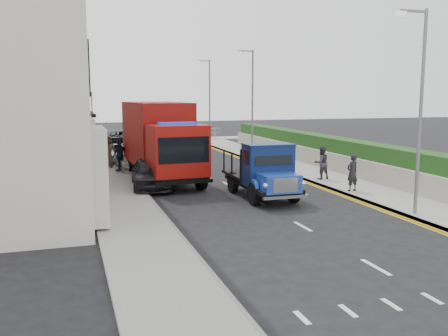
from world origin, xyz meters
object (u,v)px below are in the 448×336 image
Objects in this scene: bedford_lorry at (266,174)px; lamp_mid at (251,98)px; lamp_near at (418,101)px; parked_car_front at (151,173)px; pedestrian_east_near at (352,173)px; red_lorry at (161,139)px; lamp_far at (208,97)px.

lamp_mid is at bearing 72.57° from bedford_lorry.
bedford_lorry is at bearing 131.83° from lamp_near.
bedford_lorry reaches higher than parked_car_front.
lamp_near reaches higher than pedestrian_east_near.
red_lorry reaches higher than bedford_lorry.
lamp_mid is 4.40× the size of pedestrian_east_near.
red_lorry is at bearing 119.05° from bedford_lorry.
parked_car_front is at bearing 134.10° from lamp_near.
lamp_near is 26.00m from lamp_far.
lamp_mid is 1.00× the size of lamp_far.
lamp_far is (0.00, 10.00, 0.00)m from lamp_mid.
parked_car_front is at bearing -113.40° from lamp_far.
pedestrian_east_near is (0.22, -11.79, -3.08)m from lamp_mid.
parked_car_front is at bearing 136.51° from bedford_lorry.
lamp_near is 1.46× the size of bedford_lorry.
lamp_mid reaches higher than bedford_lorry.
lamp_mid is 9.40m from red_lorry.
pedestrian_east_near is (8.00, -3.81, 0.21)m from parked_car_front.
lamp_mid is at bearing -102.56° from pedestrian_east_near.
lamp_far reaches higher than bedford_lorry.
lamp_far is at bearing 90.00° from lamp_mid.
lamp_far reaches higher than pedestrian_east_near.
red_lorry is 2.49m from parked_car_front.
lamp_mid is 10.00m from lamp_far.
lamp_near is at bearing -40.32° from parked_car_front.
lamp_mid reaches higher than parked_car_front.
lamp_far is 19.86m from parked_car_front.
parked_car_front is at bearing -117.40° from red_lorry.
bedford_lorry is 3.02× the size of pedestrian_east_near.
lamp_mid is 0.94× the size of red_lorry.
lamp_far is 1.46× the size of bedford_lorry.
bedford_lorry is 5.59m from parked_car_front.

